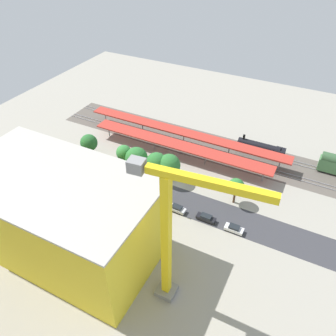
# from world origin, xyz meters

# --- Properties ---
(ground_plane) EXTENTS (160.55, 160.55, 0.00)m
(ground_plane) POSITION_xyz_m (0.00, 0.00, 0.00)
(ground_plane) COLOR #9E998C
(ground_plane) RESTS_ON ground
(rail_bed) EXTENTS (100.37, 15.14, 0.01)m
(rail_bed) POSITION_xyz_m (0.00, -21.70, 0.00)
(rail_bed) COLOR #5B544C
(rail_bed) RESTS_ON ground
(street_asphalt) EXTENTS (100.36, 9.16, 0.01)m
(street_asphalt) POSITION_xyz_m (0.00, 4.69, 0.00)
(street_asphalt) COLOR #38383D
(street_asphalt) RESTS_ON ground
(track_rails) EXTENTS (100.34, 8.70, 0.12)m
(track_rails) POSITION_xyz_m (0.00, -21.70, 0.18)
(track_rails) COLOR #9E9EA8
(track_rails) RESTS_ON ground
(platform_canopy_near) EXTENTS (56.11, 4.91, 4.42)m
(platform_canopy_near) POSITION_xyz_m (4.74, -12.51, 4.20)
(platform_canopy_near) COLOR #B73328
(platform_canopy_near) RESTS_ON ground
(platform_canopy_far) EXTENTS (66.12, 4.23, 4.62)m
(platform_canopy_far) POSITION_xyz_m (6.37, -19.30, 4.37)
(platform_canopy_far) COLOR #B73328
(platform_canopy_far) RESTS_ON ground
(locomotive) EXTENTS (15.58, 2.95, 5.15)m
(locomotive) POSITION_xyz_m (-17.32, -25.19, 1.81)
(locomotive) COLOR black
(locomotive) RESTS_ON ground
(parked_car_0) EXTENTS (4.38, 1.88, 1.57)m
(parked_car_0) POSITION_xyz_m (-19.22, 8.14, 0.70)
(parked_car_0) COLOR black
(parked_car_0) RESTS_ON ground
(parked_car_1) EXTENTS (4.72, 1.79, 1.61)m
(parked_car_1) POSITION_xyz_m (-12.21, 7.96, 0.72)
(parked_car_1) COLOR black
(parked_car_1) RESTS_ON ground
(parked_car_2) EXTENTS (4.56, 1.99, 1.58)m
(parked_car_2) POSITION_xyz_m (-4.65, 8.27, 0.71)
(parked_car_2) COLOR black
(parked_car_2) RESTS_ON ground
(parked_car_3) EXTENTS (4.16, 1.89, 1.61)m
(parked_car_3) POSITION_xyz_m (3.47, 8.19, 0.73)
(parked_car_3) COLOR black
(parked_car_3) RESTS_ON ground
(parked_car_4) EXTENTS (4.24, 2.06, 1.66)m
(parked_car_4) POSITION_xyz_m (10.72, 8.38, 0.73)
(parked_car_4) COLOR black
(parked_car_4) RESTS_ON ground
(parked_car_5) EXTENTS (4.16, 1.95, 1.66)m
(parked_car_5) POSITION_xyz_m (18.86, 7.72, 0.73)
(parked_car_5) COLOR black
(parked_car_5) RESTS_ON ground
(construction_building) EXTENTS (40.04, 22.14, 18.41)m
(construction_building) POSITION_xyz_m (12.25, 28.42, 9.21)
(construction_building) COLOR yellow
(construction_building) RESTS_ON ground
(construction_roof_slab) EXTENTS (40.64, 22.74, 0.40)m
(construction_roof_slab) POSITION_xyz_m (12.25, 28.42, 18.61)
(construction_roof_slab) COLOR #B7B2A8
(construction_roof_slab) RESTS_ON construction_building
(tower_crane) EXTENTS (21.15, 4.12, 30.87)m
(tower_crane) POSITION_xyz_m (-13.57, 28.92, 17.68)
(tower_crane) COLOR gray
(tower_crane) RESTS_ON ground
(box_truck_0) EXTENTS (9.45, 3.31, 3.11)m
(box_truck_0) POSITION_xyz_m (19.95, 10.39, 1.56)
(box_truck_0) COLOR black
(box_truck_0) RESTS_ON ground
(box_truck_1) EXTENTS (9.97, 3.05, 3.23)m
(box_truck_1) POSITION_xyz_m (15.63, 12.81, 1.58)
(box_truck_1) COLOR black
(box_truck_1) RESTS_ON ground
(box_truck_2) EXTENTS (9.74, 2.73, 3.25)m
(box_truck_2) POSITION_xyz_m (13.99, 10.62, 1.60)
(box_truck_2) COLOR black
(box_truck_2) RESTS_ON ground
(street_tree_0) EXTENTS (5.08, 5.08, 7.13)m
(street_tree_0) POSITION_xyz_m (28.76, -1.01, 4.57)
(street_tree_0) COLOR brown
(street_tree_0) RESTS_ON ground
(street_tree_1) EXTENTS (4.13, 4.13, 7.39)m
(street_tree_1) POSITION_xyz_m (-16.17, -1.03, 5.27)
(street_tree_1) COLOR brown
(street_tree_1) RESTS_ON ground
(street_tree_2) EXTENTS (6.19, 6.19, 8.84)m
(street_tree_2) POSITION_xyz_m (11.32, 0.53, 5.73)
(street_tree_2) COLOR brown
(street_tree_2) RESTS_ON ground
(street_tree_3) EXTENTS (6.16, 6.16, 8.28)m
(street_tree_3) POSITION_xyz_m (2.40, -1.31, 5.19)
(street_tree_3) COLOR brown
(street_tree_3) RESTS_ON ground
(street_tree_4) EXTENTS (4.41, 4.41, 7.09)m
(street_tree_4) POSITION_xyz_m (16.54, -1.12, 4.87)
(street_tree_4) COLOR brown
(street_tree_4) RESTS_ON ground
(street_tree_5) EXTENTS (5.81, 5.81, 8.22)m
(street_tree_5) POSITION_xyz_m (5.80, -0.54, 5.30)
(street_tree_5) COLOR brown
(street_tree_5) RESTS_ON ground
(traffic_light) EXTENTS (0.50, 0.36, 7.11)m
(traffic_light) POSITION_xyz_m (-3.49, 9.27, 4.66)
(traffic_light) COLOR #333333
(traffic_light) RESTS_ON ground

